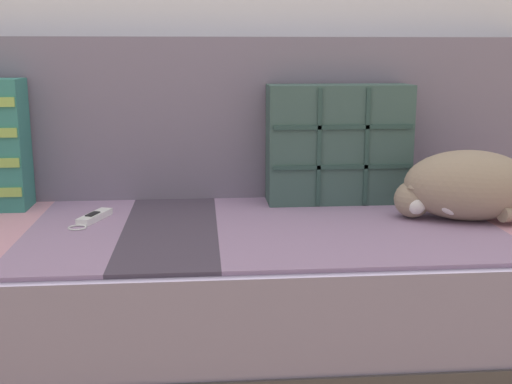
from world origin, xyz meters
TOP-DOWN VIEW (x-y plane):
  - ground_plane at (0.00, 0.00)m, footprint 14.00×14.00m
  - couch at (0.00, 0.11)m, footprint 2.10×0.87m
  - sofa_backrest at (0.00, 0.48)m, footprint 2.06×0.14m
  - throw_pillow_quilted at (0.38, 0.33)m, footprint 0.43×0.14m
  - sleeping_cat at (0.68, 0.09)m, footprint 0.41×0.26m
  - game_remote_near at (-0.34, 0.16)m, footprint 0.10×0.19m

SIDE VIEW (x-z plane):
  - ground_plane at x=0.00m, z-range 0.00..0.00m
  - couch at x=0.00m, z-range 0.00..0.41m
  - game_remote_near at x=-0.34m, z-range 0.41..0.43m
  - sleeping_cat at x=0.68m, z-range 0.40..0.60m
  - throw_pillow_quilted at x=0.38m, z-range 0.41..0.77m
  - sofa_backrest at x=0.00m, z-range 0.41..0.91m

